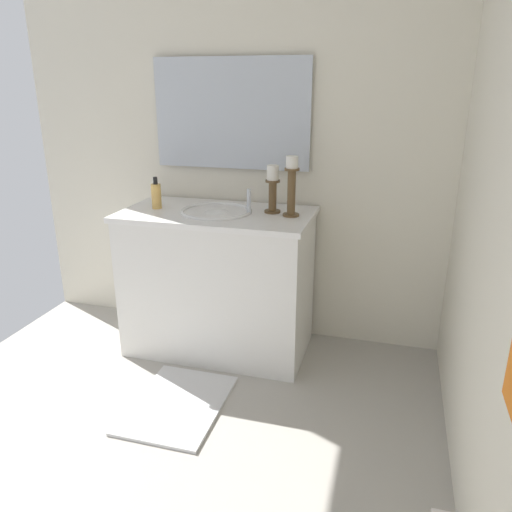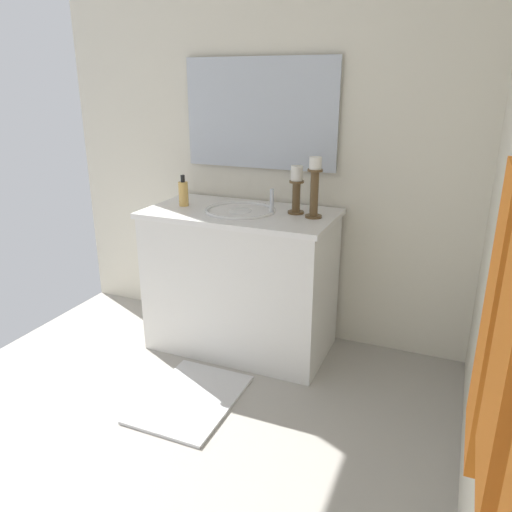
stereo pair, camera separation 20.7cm
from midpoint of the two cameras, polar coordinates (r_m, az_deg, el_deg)
name	(u,v)px [view 1 (the left image)]	position (r m, az deg, el deg)	size (l,w,h in m)	color
floor	(119,487)	(2.30, -18.19, -23.91)	(2.99, 2.62, 0.02)	#B2ADA3
wall_left	(232,136)	(3.04, -4.82, 13.48)	(0.04, 2.62, 2.45)	silver
vanity_cabinet	(218,282)	(2.93, -6.36, -2.98)	(0.58, 1.08, 0.84)	white
sink_basin	(217,218)	(2.81, -6.62, 4.26)	(0.40, 0.40, 0.24)	white
mirror	(231,114)	(2.98, -4.96, 15.87)	(0.02, 0.93, 0.62)	silver
candle_holder_tall	(292,185)	(2.66, 1.86, 8.08)	(0.09, 0.09, 0.32)	brown
candle_holder_short	(273,188)	(2.74, -0.26, 7.77)	(0.09, 0.09, 0.26)	brown
soap_bottle	(156,195)	(2.93, -13.35, 6.73)	(0.06, 0.06, 0.18)	#E5B259
bath_mat	(178,404)	(2.64, -11.27, -16.36)	(0.60, 0.44, 0.02)	silver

